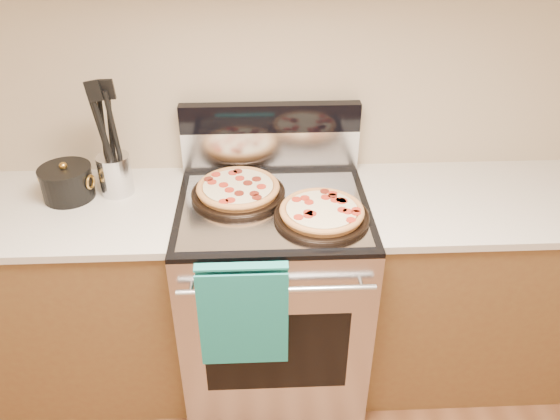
{
  "coord_description": "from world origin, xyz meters",
  "views": [
    {
      "loc": [
        -0.05,
        -0.18,
        2.05
      ],
      "look_at": [
        0.02,
        1.55,
        0.96
      ],
      "focal_mm": 35.0,
      "sensor_mm": 36.0,
      "label": 1
    }
  ],
  "objects_px": {
    "pepperoni_pizza_front": "(322,213)",
    "saucepan": "(67,184)",
    "range_body": "(274,295)",
    "pepperoni_pizza_back": "(238,190)",
    "utensil_crock": "(115,174)"
  },
  "relations": [
    {
      "from": "utensil_crock",
      "to": "range_body",
      "type": "bearing_deg",
      "value": -12.81
    },
    {
      "from": "saucepan",
      "to": "range_body",
      "type": "bearing_deg",
      "value": -7.81
    },
    {
      "from": "pepperoni_pizza_back",
      "to": "saucepan",
      "type": "height_order",
      "value": "saucepan"
    },
    {
      "from": "range_body",
      "to": "saucepan",
      "type": "xyz_separation_m",
      "value": [
        -0.82,
        0.11,
        0.52
      ]
    },
    {
      "from": "pepperoni_pizza_front",
      "to": "saucepan",
      "type": "xyz_separation_m",
      "value": [
        -1.0,
        0.23,
        0.02
      ]
    },
    {
      "from": "pepperoni_pizza_back",
      "to": "pepperoni_pizza_front",
      "type": "bearing_deg",
      "value": -30.22
    },
    {
      "from": "pepperoni_pizza_front",
      "to": "saucepan",
      "type": "distance_m",
      "value": 1.03
    },
    {
      "from": "pepperoni_pizza_back",
      "to": "saucepan",
      "type": "bearing_deg",
      "value": 176.42
    },
    {
      "from": "range_body",
      "to": "utensil_crock",
      "type": "xyz_separation_m",
      "value": [
        -0.64,
        0.14,
        0.54
      ]
    },
    {
      "from": "pepperoni_pizza_back",
      "to": "pepperoni_pizza_front",
      "type": "height_order",
      "value": "pepperoni_pizza_back"
    },
    {
      "from": "utensil_crock",
      "to": "saucepan",
      "type": "distance_m",
      "value": 0.19
    },
    {
      "from": "pepperoni_pizza_front",
      "to": "utensil_crock",
      "type": "relative_size",
      "value": 2.13
    },
    {
      "from": "range_body",
      "to": "saucepan",
      "type": "height_order",
      "value": "saucepan"
    },
    {
      "from": "range_body",
      "to": "pepperoni_pizza_front",
      "type": "bearing_deg",
      "value": -32.54
    },
    {
      "from": "range_body",
      "to": "pepperoni_pizza_back",
      "type": "xyz_separation_m",
      "value": [
        -0.14,
        0.07,
        0.5
      ]
    }
  ]
}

